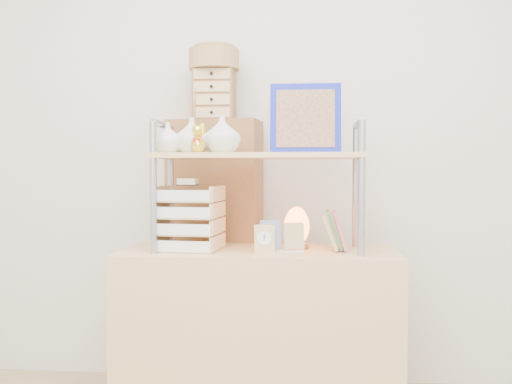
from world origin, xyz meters
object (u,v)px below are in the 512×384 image
desk (259,334)px  cabinet (215,254)px  salt_lamp (297,227)px  letter_tray (188,222)px

desk → cabinet: size_ratio=0.89×
cabinet → desk: bearing=-49.3°
cabinet → salt_lamp: bearing=-30.2°
letter_tray → salt_lamp: bearing=12.7°
desk → salt_lamp: 0.50m
cabinet → salt_lamp: (0.42, -0.31, 0.17)m
letter_tray → cabinet: bearing=82.9°
desk → letter_tray: letter_tray is taller
letter_tray → desk: bearing=8.1°
letter_tray → salt_lamp: size_ratio=1.68×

